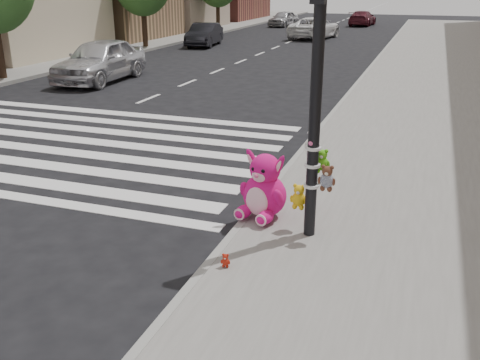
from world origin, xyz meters
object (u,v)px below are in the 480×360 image
at_px(pink_bunny, 264,190).
at_px(car_dark_far, 204,35).
at_px(car_silver_far, 100,60).
at_px(red_teddy, 225,260).
at_px(car_white_near, 315,28).
at_px(signal_pole, 315,121).

height_order(pink_bunny, car_dark_far, car_dark_far).
bearing_deg(car_silver_far, car_dark_far, 91.94).
height_order(red_teddy, car_silver_far, car_silver_far).
bearing_deg(car_white_near, pink_bunny, 108.04).
relative_size(pink_bunny, car_dark_far, 0.27).
relative_size(red_teddy, car_dark_far, 0.05).
bearing_deg(signal_pole, car_dark_far, 116.49).
relative_size(signal_pole, red_teddy, 20.98).
bearing_deg(car_dark_far, car_white_near, 43.11).
xyz_separation_m(red_teddy, car_dark_far, (-10.44, 23.87, 0.41)).
bearing_deg(car_dark_far, signal_pole, -71.72).
height_order(pink_bunny, red_teddy, pink_bunny).
bearing_deg(car_silver_far, car_white_near, 74.78).
height_order(signal_pole, car_silver_far, signal_pole).
relative_size(signal_pole, car_white_near, 0.82).
bearing_deg(pink_bunny, car_dark_far, 129.09).
relative_size(signal_pole, car_dark_far, 1.02).
bearing_deg(signal_pole, pink_bunny, 156.54).
xyz_separation_m(car_dark_far, car_white_near, (5.14, 6.42, 0.03)).
bearing_deg(car_white_near, car_silver_far, 84.66).
xyz_separation_m(signal_pole, car_silver_far, (-10.35, 10.48, -1.02)).
bearing_deg(signal_pole, red_teddy, -121.54).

